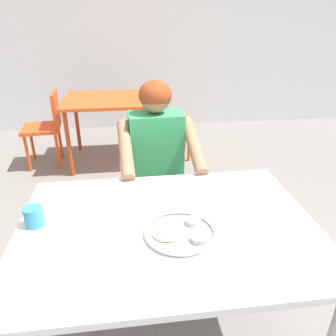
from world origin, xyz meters
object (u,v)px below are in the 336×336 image
Objects in this scene: thali_tray at (180,232)px; chair_red_right at (167,117)px; diner_foreground at (158,160)px; chair_red_left at (48,123)px; drinking_cup at (34,216)px; table_foreground at (168,236)px; table_background_red at (107,106)px; chair_foreground at (154,174)px.

chair_red_right is (0.25, 2.49, -0.26)m from thali_tray.
diner_foreground is 1.94m from chair_red_left.
diner_foreground is at bearing 47.95° from drinking_cup.
table_background_red is (-0.36, 2.36, -0.03)m from table_foreground.
thali_tray is 0.36× the size of chair_red_right.
chair_red_left is 0.98× the size of chair_red_right.
diner_foreground is at bearing -57.38° from chair_red_left.
table_foreground is at bearing 118.92° from thali_tray.
chair_foreground is (0.02, 0.96, -0.17)m from table_foreground.
thali_tray is 2.48m from table_background_red.
thali_tray is at bearing -61.08° from table_foreground.
table_foreground is at bearing -91.46° from chair_foreground.
chair_foreground reaches higher than chair_red_right.
chair_foreground is at bearing 88.54° from table_foreground.
table_foreground is 0.11m from thali_tray.
table_background_red is at bearing 103.67° from diner_foreground.
table_foreground is at bearing -92.53° from diner_foreground.
table_background_red is at bearing 105.47° from chair_foreground.
chair_red_left is (-1.01, 2.36, -0.19)m from table_foreground.
diner_foreground reaches higher than chair_red_left.
chair_foreground is 1.74m from chair_red_left.
chair_red_left reaches higher than thali_tray.
thali_tray is at bearing -89.32° from diner_foreground.
drinking_cup is at bearing -79.08° from chair_red_left.
diner_foreground is (0.01, -0.23, 0.21)m from chair_foreground.
table_background_red is (0.20, 2.29, -0.14)m from drinking_cup.
chair_foreground is at bearing -74.53° from table_background_red.
chair_foreground is 1.08× the size of chair_red_left.
diner_foreground is at bearing -98.91° from chair_red_right.
chair_foreground is 0.31m from diner_foreground.
drinking_cup is at bearing -110.21° from chair_red_right.
drinking_cup reaches higher than chair_red_left.
thali_tray is 2.51m from chair_red_right.
chair_foreground reaches higher than drinking_cup.
chair_red_right is (0.26, 1.68, -0.23)m from diner_foreground.
thali_tray is at bearing -95.82° from chair_red_right.
table_foreground is 1.59× the size of chair_red_left.
drinking_cup is at bearing 173.03° from table_foreground.
chair_red_right is (0.30, 2.41, -0.19)m from table_foreground.
table_background_red is at bearing 98.76° from table_foreground.
chair_red_right is at bearing 2.30° from chair_red_left.
thali_tray reaches higher than table_foreground.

